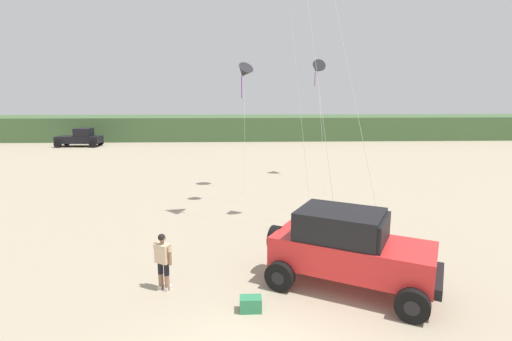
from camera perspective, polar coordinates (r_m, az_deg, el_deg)
name	(u,v)px	position (r m, az deg, el deg)	size (l,w,h in m)	color
dune_ridge	(260,127)	(51.13, 0.64, 6.40)	(90.00, 9.10, 2.85)	#426038
jeep	(349,248)	(11.52, 13.49, -10.96)	(4.99, 4.16, 2.26)	red
person_watching	(163,258)	(11.49, -13.48, -12.43)	(0.56, 0.44, 1.67)	#8C664C
cooler_box	(251,304)	(10.51, -0.79, -18.99)	(0.56, 0.36, 0.38)	#2D7F51
distant_pickup	(80,138)	(46.47, -24.36, 4.38)	(4.63, 2.44, 1.98)	black
kite_orange_streamer	(244,72)	(23.22, -1.76, 14.22)	(1.39, 2.69, 7.41)	black
kite_white_parafoil	(317,68)	(27.10, 9.00, 14.56)	(1.05, 6.22, 7.80)	black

